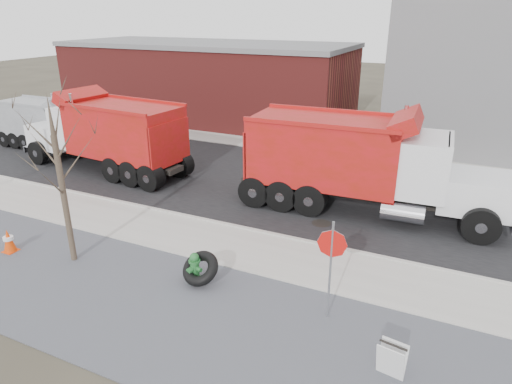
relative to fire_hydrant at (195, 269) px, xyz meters
The scene contains 17 objects.
ground 2.25m from the fire_hydrant, 113.59° to the left, with size 120.00×120.00×0.00m, color #383328.
gravel_verge 1.77m from the fire_hydrant, 121.05° to the right, with size 60.00×5.00×0.03m, color slate.
sidewalk 2.48m from the fire_hydrant, 111.24° to the left, with size 60.00×2.50×0.06m, color #9E9B93.
curb 3.71m from the fire_hydrant, 103.90° to the left, with size 60.00×0.15×0.11m, color #9E9B93.
road 8.39m from the fire_hydrant, 96.07° to the left, with size 60.00×9.40×0.02m, color black.
far_sidewalk 14.06m from the fire_hydrant, 93.61° to the left, with size 60.00×2.00×0.06m, color #9E9B93.
building_grey 21.90m from the fire_hydrant, 67.95° to the left, with size 12.00×10.00×8.00m.
building_brick 22.04m from the fire_hydrant, 119.77° to the left, with size 20.20×8.20×5.30m.
bare_tree 5.03m from the fire_hydrant, behind, with size 3.20×3.20×5.20m.
fire_hydrant is the anchor object (origin of this frame).
truck_tire 0.19m from the fire_hydrant, ahead, with size 1.21×1.17×0.90m.
stop_sign 4.16m from the fire_hydrant, ahead, with size 0.73×0.11×2.69m.
sandwich_board 5.87m from the fire_hydrant, 13.34° to the right, with size 0.64×0.46×0.81m.
traffic_cone_far 6.43m from the fire_hydrant, behind, with size 0.42×0.42×0.80m.
dump_truck_red_a 7.77m from the fire_hydrant, 66.96° to the left, with size 10.10×3.19×4.00m.
dump_truck_red_b 11.27m from the fire_hydrant, 143.64° to the left, with size 9.08×3.29×3.77m.
dump_truck_grey 16.93m from the fire_hydrant, 151.08° to the left, with size 6.48×2.08×2.94m.
Camera 1 is at (7.26, -11.45, 7.25)m, focal length 32.00 mm.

